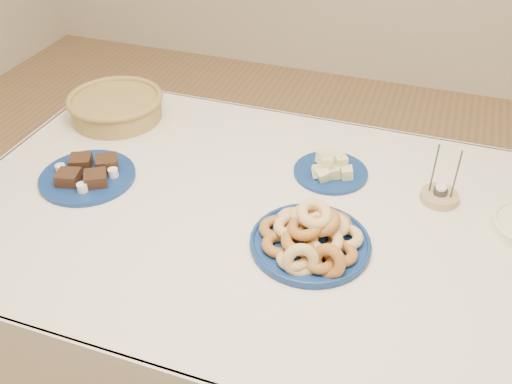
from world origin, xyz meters
TOP-DOWN VIEW (x-y plane):
  - ground at (0.00, 0.00)m, footprint 5.00×5.00m
  - dining_table at (0.00, 0.00)m, footprint 1.71×1.11m
  - donut_platter at (0.16, -0.10)m, footprint 0.35×0.35m
  - melon_plate at (0.14, 0.23)m, footprint 0.25×0.25m
  - brownie_plate at (-0.53, -0.03)m, footprint 0.37×0.37m
  - wicker_basket at (-0.64, 0.32)m, footprint 0.43×0.43m
  - candle_holder at (0.45, 0.21)m, footprint 0.12×0.12m

SIDE VIEW (x-z plane):
  - ground at x=0.00m, z-range 0.00..0.00m
  - dining_table at x=0.00m, z-range 0.27..1.02m
  - brownie_plate at x=-0.53m, z-range 0.74..0.79m
  - candle_holder at x=0.45m, z-range 0.68..0.85m
  - melon_plate at x=0.14m, z-range 0.73..0.81m
  - donut_platter at x=0.16m, z-range 0.72..0.86m
  - wicker_basket at x=-0.64m, z-range 0.75..0.84m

